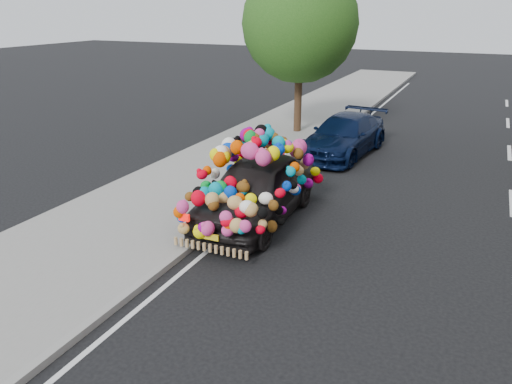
# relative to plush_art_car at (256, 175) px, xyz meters

# --- Properties ---
(ground) EXTENTS (100.00, 100.00, 0.00)m
(ground) POSITION_rel_plush_art_car_xyz_m (1.80, -1.42, -1.07)
(ground) COLOR black
(ground) RESTS_ON ground
(sidewalk) EXTENTS (4.00, 60.00, 0.12)m
(sidewalk) POSITION_rel_plush_art_car_xyz_m (-2.50, -1.42, -1.01)
(sidewalk) COLOR gray
(sidewalk) RESTS_ON ground
(kerb) EXTENTS (0.15, 60.00, 0.13)m
(kerb) POSITION_rel_plush_art_car_xyz_m (-0.55, -1.42, -1.01)
(kerb) COLOR gray
(kerb) RESTS_ON ground
(tree_near_sidewalk) EXTENTS (4.20, 4.20, 6.13)m
(tree_near_sidewalk) POSITION_rel_plush_art_car_xyz_m (-2.00, 8.08, 2.95)
(tree_near_sidewalk) COLOR #332114
(tree_near_sidewalk) RESTS_ON ground
(plush_art_car) EXTENTS (2.15, 4.50, 2.10)m
(plush_art_car) POSITION_rel_plush_art_car_xyz_m (0.00, 0.00, 0.00)
(plush_art_car) COLOR black
(plush_art_car) RESTS_ON ground
(navy_sedan) EXTENTS (2.26, 4.55, 1.27)m
(navy_sedan) POSITION_rel_plush_art_car_xyz_m (0.37, 6.06, -0.44)
(navy_sedan) COLOR #071232
(navy_sedan) RESTS_ON ground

